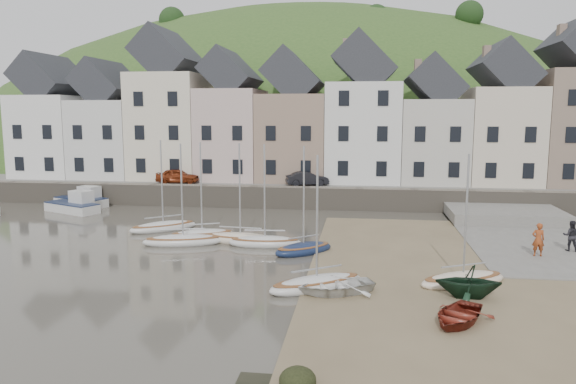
# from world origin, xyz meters

# --- Properties ---
(ground) EXTENTS (160.00, 160.00, 0.00)m
(ground) POSITION_xyz_m (0.00, 0.00, 0.00)
(ground) COLOR #413D33
(ground) RESTS_ON ground
(quay_land) EXTENTS (90.00, 30.00, 1.50)m
(quay_land) POSITION_xyz_m (0.00, 32.00, 0.75)
(quay_land) COLOR #335421
(quay_land) RESTS_ON ground
(quay_street) EXTENTS (70.00, 7.00, 0.10)m
(quay_street) POSITION_xyz_m (0.00, 20.50, 1.55)
(quay_street) COLOR slate
(quay_street) RESTS_ON quay_land
(seawall) EXTENTS (70.00, 1.20, 1.80)m
(seawall) POSITION_xyz_m (0.00, 17.00, 0.90)
(seawall) COLOR slate
(seawall) RESTS_ON ground
(beach) EXTENTS (18.00, 26.00, 0.06)m
(beach) POSITION_xyz_m (11.00, 0.00, 0.03)
(beach) COLOR brown
(beach) RESTS_ON ground
(slipway) EXTENTS (8.00, 18.00, 0.12)m
(slipway) POSITION_xyz_m (15.00, 8.00, 0.06)
(slipway) COLOR slate
(slipway) RESTS_ON ground
(hillside) EXTENTS (134.40, 84.00, 84.00)m
(hillside) POSITION_xyz_m (-5.00, 60.00, -17.99)
(hillside) COLOR #335421
(hillside) RESTS_ON ground
(townhouse_terrace) EXTENTS (61.05, 8.00, 13.93)m
(townhouse_terrace) POSITION_xyz_m (1.76, 24.00, 7.32)
(townhouse_terrace) COLOR white
(townhouse_terrace) RESTS_ON quay_land
(sailboat_0) EXTENTS (4.54, 4.15, 6.32)m
(sailboat_0) POSITION_xyz_m (-8.72, 7.33, 0.26)
(sailboat_0) COLOR silver
(sailboat_0) RESTS_ON ground
(sailboat_1) EXTENTS (4.37, 2.99, 6.32)m
(sailboat_1) POSITION_xyz_m (-5.39, 5.29, 0.27)
(sailboat_1) COLOR silver
(sailboat_1) RESTS_ON ground
(sailboat_2) EXTENTS (5.04, 1.98, 6.32)m
(sailboat_2) POSITION_xyz_m (-2.76, 4.60, 0.26)
(sailboat_2) COLOR beige
(sailboat_2) RESTS_ON ground
(sailboat_3) EXTENTS (5.08, 2.75, 6.32)m
(sailboat_3) POSITION_xyz_m (-6.10, 3.67, 0.26)
(sailboat_3) COLOR silver
(sailboat_3) RESTS_ON ground
(sailboat_4) EXTENTS (4.50, 1.85, 6.32)m
(sailboat_4) POSITION_xyz_m (-1.12, 4.00, 0.26)
(sailboat_4) COLOR silver
(sailboat_4) RESTS_ON ground
(sailboat_5) EXTENTS (3.79, 3.55, 6.32)m
(sailboat_5) POSITION_xyz_m (1.36, 2.63, 0.27)
(sailboat_5) COLOR #162345
(sailboat_5) RESTS_ON ground
(sailboat_6) EXTENTS (4.76, 3.93, 6.32)m
(sailboat_6) POSITION_xyz_m (2.63, -3.60, 0.26)
(sailboat_6) COLOR silver
(sailboat_6) RESTS_ON ground
(sailboat_7) EXTENTS (4.64, 3.36, 6.32)m
(sailboat_7) POSITION_xyz_m (9.32, -2.11, 0.26)
(sailboat_7) COLOR beige
(sailboat_7) RESTS_ON ground
(motorboat_0) EXTENTS (5.15, 3.61, 1.70)m
(motorboat_0) POSITION_xyz_m (-18.25, 12.93, 0.58)
(motorboat_0) COLOR silver
(motorboat_0) RESTS_ON ground
(motorboat_2) EXTENTS (5.07, 3.29, 1.70)m
(motorboat_2) POSITION_xyz_m (-18.93, 15.62, 0.58)
(motorboat_2) COLOR silver
(motorboat_2) RESTS_ON ground
(rowboat_white) EXTENTS (4.16, 3.65, 0.72)m
(rowboat_white) POSITION_xyz_m (3.50, -4.23, 0.42)
(rowboat_white) COLOR silver
(rowboat_white) RESTS_ON beach
(rowboat_green) EXTENTS (2.80, 2.43, 1.45)m
(rowboat_green) POSITION_xyz_m (9.19, -4.04, 0.78)
(rowboat_green) COLOR black
(rowboat_green) RESTS_ON beach
(rowboat_red) EXTENTS (3.40, 3.75, 0.64)m
(rowboat_red) POSITION_xyz_m (8.28, -7.06, 0.38)
(rowboat_red) COLOR maroon
(rowboat_red) RESTS_ON beach
(person_red) EXTENTS (0.68, 0.45, 1.84)m
(person_red) POSITION_xyz_m (14.22, 3.34, 1.04)
(person_red) COLOR #99401B
(person_red) RESTS_ON slipway
(person_dark) EXTENTS (0.99, 0.86, 1.75)m
(person_dark) POSITION_xyz_m (16.41, 4.77, 0.99)
(person_dark) COLOR #232227
(person_dark) RESTS_ON slipway
(car_left) EXTENTS (3.98, 1.97, 1.30)m
(car_left) POSITION_xyz_m (-11.87, 19.50, 2.25)
(car_left) COLOR maroon
(car_left) RESTS_ON quay_street
(car_right) EXTENTS (3.90, 2.35, 1.21)m
(car_right) POSITION_xyz_m (-0.16, 19.50, 2.21)
(car_right) COLOR black
(car_right) RESTS_ON quay_street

